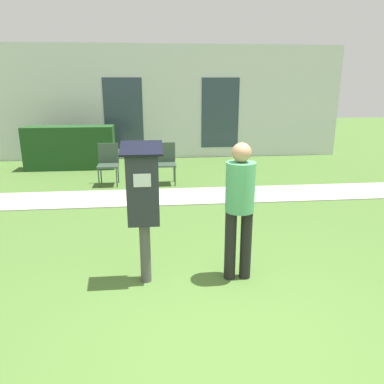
{
  "coord_description": "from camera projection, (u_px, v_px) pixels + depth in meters",
  "views": [
    {
      "loc": [
        -0.56,
        -2.87,
        2.2
      ],
      "look_at": [
        -0.16,
        0.97,
        1.05
      ],
      "focal_mm": 35.0,
      "sensor_mm": 36.0,
      "label": 1
    }
  ],
  "objects": [
    {
      "name": "hedge_row",
      "position": [
        70.0,
        148.0,
        9.67
      ],
      "size": [
        2.25,
        0.6,
        1.1
      ],
      "color": "#1E471E",
      "rests_on": "ground"
    },
    {
      "name": "outdoor_chair_left",
      "position": [
        108.0,
        161.0,
        8.18
      ],
      "size": [
        0.44,
        0.44,
        0.9
      ],
      "rotation": [
        0.0,
        0.0,
        0.34
      ],
      "color": "#334738",
      "rests_on": "ground"
    },
    {
      "name": "building_facade",
      "position": [
        172.0,
        103.0,
        10.85
      ],
      "size": [
        10.0,
        0.26,
        3.2
      ],
      "color": "silver",
      "rests_on": "ground"
    },
    {
      "name": "ground_plane",
      "position": [
        221.0,
        331.0,
        3.42
      ],
      "size": [
        40.0,
        40.0,
        0.0
      ],
      "primitive_type": "plane",
      "color": "#476B2D"
    },
    {
      "name": "parking_meter",
      "position": [
        143.0,
        196.0,
        4.0
      ],
      "size": [
        0.44,
        0.31,
        1.59
      ],
      "color": "#4C4C4C",
      "rests_on": "ground"
    },
    {
      "name": "person_standing",
      "position": [
        240.0,
        202.0,
        4.1
      ],
      "size": [
        0.32,
        0.32,
        1.58
      ],
      "rotation": [
        0.0,
        0.0,
        -0.35
      ],
      "color": "black",
      "rests_on": "ground"
    },
    {
      "name": "sidewalk",
      "position": [
        184.0,
        196.0,
        7.41
      ],
      "size": [
        12.0,
        1.1,
        0.02
      ],
      "color": "#B7B2A8",
      "rests_on": "ground"
    },
    {
      "name": "outdoor_chair_middle",
      "position": [
        166.0,
        160.0,
        8.28
      ],
      "size": [
        0.44,
        0.44,
        0.9
      ],
      "rotation": [
        0.0,
        0.0,
        0.21
      ],
      "color": "#334738",
      "rests_on": "ground"
    }
  ]
}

